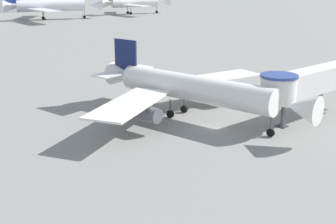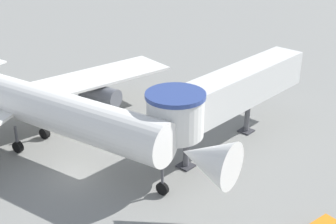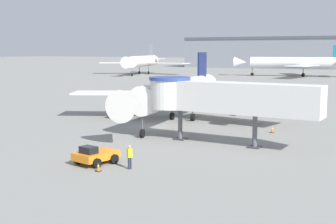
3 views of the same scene
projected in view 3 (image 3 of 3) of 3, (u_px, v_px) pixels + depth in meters
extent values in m
plane|color=gray|center=(156.00, 127.00, 53.56)|extent=(800.00, 800.00, 0.00)
cylinder|color=white|center=(176.00, 93.00, 56.03)|extent=(5.90, 20.73, 3.06)
cone|color=white|center=(128.00, 105.00, 43.84)|extent=(3.50, 3.76, 3.06)
cone|color=white|center=(202.00, 86.00, 66.53)|extent=(3.67, 4.97, 3.06)
cube|color=white|center=(124.00, 93.00, 61.46)|extent=(13.98, 9.95, 0.22)
cube|color=white|center=(248.00, 97.00, 55.72)|extent=(13.92, 6.79, 0.22)
cube|color=#141E4C|center=(202.00, 66.00, 65.95)|extent=(0.76, 3.70, 3.98)
cube|color=white|center=(203.00, 82.00, 66.67)|extent=(9.34, 3.83, 0.18)
cylinder|color=#565960|center=(127.00, 102.00, 60.10)|extent=(2.18, 3.90, 1.68)
cylinder|color=#565960|center=(237.00, 107.00, 55.11)|extent=(2.18, 3.90, 1.68)
cylinder|color=#4C4C51|center=(142.00, 125.00, 47.14)|extent=(0.18, 0.18, 1.76)
cylinder|color=black|center=(142.00, 133.00, 47.26)|extent=(0.38, 0.93, 0.90)
cylinder|color=#4C4C51|center=(172.00, 109.00, 59.21)|extent=(0.22, 0.22, 1.76)
cylinder|color=black|center=(172.00, 116.00, 59.33)|extent=(0.52, 0.95, 0.90)
cylinder|color=#4C4C51|center=(193.00, 110.00, 58.25)|extent=(0.22, 0.22, 1.76)
cylinder|color=black|center=(193.00, 117.00, 58.37)|extent=(0.52, 0.95, 0.90)
cube|color=silver|center=(240.00, 98.00, 42.73)|extent=(14.96, 3.04, 2.80)
cylinder|color=silver|center=(170.00, 94.00, 46.46)|extent=(3.90, 3.90, 2.80)
cylinder|color=navy|center=(170.00, 79.00, 46.26)|extent=(4.10, 4.10, 0.30)
cylinder|color=#56565B|center=(180.00, 124.00, 46.26)|extent=(0.44, 0.44, 3.07)
cube|color=#333338|center=(180.00, 139.00, 46.46)|extent=(1.10, 1.10, 0.12)
cylinder|color=#56565B|center=(255.00, 131.00, 42.37)|extent=(0.44, 0.44, 3.07)
cube|color=#333338|center=(254.00, 147.00, 42.57)|extent=(1.10, 1.10, 0.12)
cube|color=orange|center=(96.00, 155.00, 36.56)|extent=(2.72, 3.63, 0.59)
cube|color=black|center=(89.00, 150.00, 35.93)|extent=(1.42, 1.15, 0.53)
cylinder|color=black|center=(78.00, 159.00, 36.60)|extent=(0.48, 0.80, 0.75)
cylinder|color=black|center=(97.00, 163.00, 35.23)|extent=(0.48, 0.80, 0.75)
cylinder|color=black|center=(96.00, 155.00, 37.97)|extent=(0.48, 0.80, 0.75)
cylinder|color=black|center=(114.00, 159.00, 36.60)|extent=(0.48, 0.80, 0.75)
cube|color=black|center=(98.00, 171.00, 34.34)|extent=(0.39, 0.39, 0.04)
cone|color=orange|center=(98.00, 167.00, 34.29)|extent=(0.27, 0.27, 0.60)
cylinder|color=white|center=(98.00, 166.00, 34.28)|extent=(0.15, 0.15, 0.07)
cube|color=black|center=(272.00, 133.00, 50.19)|extent=(0.43, 0.43, 0.04)
cone|color=orange|center=(272.00, 129.00, 50.15)|extent=(0.29, 0.29, 0.67)
cylinder|color=white|center=(272.00, 129.00, 50.13)|extent=(0.16, 0.16, 0.08)
cylinder|color=#1E2338|center=(129.00, 163.00, 34.88)|extent=(0.13, 0.13, 0.88)
cylinder|color=#1E2338|center=(131.00, 163.00, 34.99)|extent=(0.13, 0.13, 0.88)
cube|color=#D1E019|center=(130.00, 153.00, 34.83)|extent=(0.32, 0.40, 0.70)
sphere|color=tan|center=(129.00, 147.00, 34.77)|extent=(0.24, 0.24, 0.24)
cylinder|color=white|center=(142.00, 61.00, 163.85)|extent=(8.73, 21.06, 3.84)
cone|color=white|center=(128.00, 62.00, 150.42)|extent=(4.74, 5.02, 3.84)
cone|color=white|center=(151.00, 60.00, 175.08)|extent=(5.11, 6.51, 3.84)
cube|color=white|center=(120.00, 63.00, 169.03)|extent=(14.93, 11.86, 0.22)
cube|color=white|center=(169.00, 63.00, 164.38)|extent=(14.84, 5.93, 0.22)
cube|color=slate|center=(151.00, 51.00, 174.34)|extent=(1.20, 3.93, 4.99)
cube|color=white|center=(151.00, 59.00, 175.27)|extent=(10.26, 5.10, 0.18)
cylinder|color=#4C4C51|center=(132.00, 71.00, 154.34)|extent=(0.18, 0.18, 2.21)
cylinder|color=black|center=(132.00, 75.00, 154.49)|extent=(0.52, 1.13, 1.10)
cylinder|color=#4C4C51|center=(139.00, 70.00, 167.18)|extent=(0.22, 0.22, 2.21)
cylinder|color=black|center=(139.00, 73.00, 167.33)|extent=(0.65, 1.16, 1.10)
cylinder|color=#4C4C51|center=(149.00, 70.00, 166.31)|extent=(0.22, 0.22, 2.21)
cylinder|color=black|center=(149.00, 73.00, 166.45)|extent=(0.65, 1.16, 1.10)
cylinder|color=silver|center=(293.00, 63.00, 152.80)|extent=(27.45, 9.22, 3.67)
cone|color=silver|center=(240.00, 62.00, 157.72)|extent=(4.70, 4.42, 3.67)
cube|color=silver|center=(303.00, 64.00, 161.17)|extent=(12.96, 16.60, 0.22)
cube|color=silver|center=(302.00, 66.00, 142.75)|extent=(7.53, 16.30, 0.22)
cylinder|color=#4C4C51|center=(252.00, 71.00, 156.94)|extent=(0.18, 0.18, 2.11)
cylinder|color=black|center=(252.00, 74.00, 157.08)|extent=(1.13, 0.48, 1.10)
cylinder|color=#4C4C51|center=(303.00, 71.00, 153.78)|extent=(0.22, 0.22, 2.11)
cylinder|color=black|center=(303.00, 75.00, 153.92)|extent=(1.16, 0.62, 1.10)
cylinder|color=#4C4C51|center=(303.00, 72.00, 150.65)|extent=(0.22, 0.22, 2.11)
cylinder|color=black|center=(303.00, 75.00, 150.79)|extent=(1.16, 0.62, 1.10)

